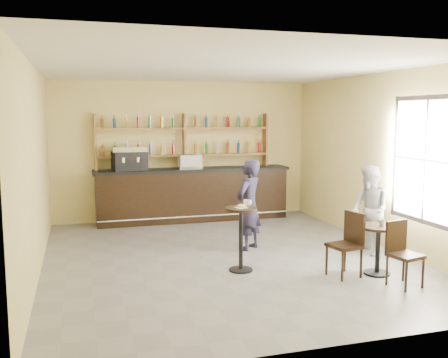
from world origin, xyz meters
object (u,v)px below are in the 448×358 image
object	(u,v)px
espresso_machine	(129,159)
bar_counter	(193,194)
chair_south	(406,255)
chair_west	(344,245)
man_main	(249,205)
patron_second	(369,210)
pastry_case	(190,162)
pedestal_table	(241,239)
cafe_table	(378,250)

from	to	relation	value
espresso_machine	bar_counter	bearing A→B (deg)	-8.19
bar_counter	chair_south	distance (m)	5.59
bar_counter	chair_west	bearing A→B (deg)	-74.58
man_main	patron_second	distance (m)	2.11
chair_west	chair_south	world-z (taller)	chair_west
bar_counter	pastry_case	size ratio (longest dim) A/B	8.59
chair_west	pedestal_table	bearing A→B (deg)	-127.63
bar_counter	man_main	size ratio (longest dim) A/B	2.74
man_main	bar_counter	bearing A→B (deg)	-121.49
pedestal_table	man_main	distance (m)	1.33
pedestal_table	cafe_table	bearing A→B (deg)	-20.93
pastry_case	cafe_table	size ratio (longest dim) A/B	0.69
pedestal_table	patron_second	world-z (taller)	patron_second
cafe_table	patron_second	distance (m)	1.22
chair_south	pedestal_table	bearing A→B (deg)	133.18
bar_counter	man_main	xyz separation A→B (m)	(0.41, -2.75, 0.21)
chair_south	espresso_machine	bearing A→B (deg)	109.17
patron_second	pastry_case	bearing A→B (deg)	-143.61
man_main	chair_west	xyz separation A→B (m)	(0.86, -1.87, -0.33)
chair_west	man_main	bearing A→B (deg)	-166.41
pedestal_table	chair_south	size ratio (longest dim) A/B	1.08
espresso_machine	chair_west	bearing A→B (deg)	-67.86
bar_counter	cafe_table	bearing A→B (deg)	-68.67
pastry_case	pedestal_table	bearing A→B (deg)	-95.73
pastry_case	man_main	size ratio (longest dim) A/B	0.32
pastry_case	patron_second	size ratio (longest dim) A/B	0.34
espresso_machine	chair_west	size ratio (longest dim) A/B	0.75
chair_west	bar_counter	bearing A→B (deg)	-175.81
espresso_machine	patron_second	size ratio (longest dim) A/B	0.47
chair_west	chair_south	bearing A→B (deg)	31.48
chair_south	patron_second	size ratio (longest dim) A/B	0.60
cafe_table	chair_west	xyz separation A→B (m)	(-0.55, 0.05, 0.11)
man_main	chair_west	world-z (taller)	man_main
cafe_table	man_main	bearing A→B (deg)	126.38
espresso_machine	chair_south	xyz separation A→B (m)	(3.30, -5.27, -1.01)
chair_south	man_main	bearing A→B (deg)	107.26
patron_second	espresso_machine	bearing A→B (deg)	-131.04
espresso_machine	man_main	size ratio (longest dim) A/B	0.44
chair_west	patron_second	xyz separation A→B (m)	(1.05, 0.99, 0.29)
pedestal_table	pastry_case	bearing A→B (deg)	89.10
espresso_machine	man_main	world-z (taller)	espresso_machine
bar_counter	chair_south	world-z (taller)	bar_counter
chair_south	cafe_table	bearing A→B (deg)	81.85
espresso_machine	cafe_table	bearing A→B (deg)	-63.33
chair_south	chair_west	bearing A→B (deg)	119.80
pastry_case	man_main	xyz separation A→B (m)	(0.48, -2.75, -0.55)
pedestal_table	chair_west	bearing A→B (deg)	-26.41
bar_counter	chair_south	size ratio (longest dim) A/B	4.83
man_main	patron_second	xyz separation A→B (m)	(1.91, -0.88, -0.04)
pastry_case	patron_second	world-z (taller)	patron_second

